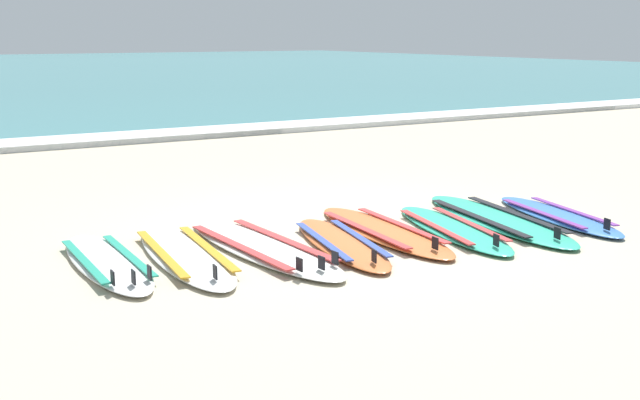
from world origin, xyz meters
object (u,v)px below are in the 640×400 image
surfboard_4 (383,231)px  surfboard_5 (452,229)px  surfboard_3 (341,243)px  surfboard_6 (497,219)px  surfboard_1 (185,254)px  surfboard_2 (261,247)px  surfboard_0 (107,262)px  surfboard_7 (557,215)px

surfboard_4 → surfboard_5: size_ratio=1.07×
surfboard_3 → surfboard_4: size_ratio=0.89×
surfboard_6 → surfboard_1: bearing=173.1°
surfboard_3 → surfboard_2: bearing=159.2°
surfboard_0 → surfboard_7: 4.69m
surfboard_0 → surfboard_3: same height
surfboard_1 → surfboard_4: 2.00m
surfboard_3 → surfboard_1: bearing=164.6°
surfboard_6 → surfboard_7: same height
surfboard_0 → surfboard_1: bearing=-9.4°
surfboard_4 → surfboard_7: same height
surfboard_2 → surfboard_5: size_ratio=1.17×
surfboard_2 → surfboard_3: same height
surfboard_0 → surfboard_4: bearing=-6.6°
surfboard_7 → surfboard_3: bearing=175.1°
surfboard_1 → surfboard_6: size_ratio=0.89×
surfboard_5 → surfboard_6: 0.68m
surfboard_5 → surfboard_7: same height
surfboard_4 → surfboard_6: 1.33m
surfboard_5 → surfboard_7: bearing=-5.3°
surfboard_1 → surfboard_3: (1.39, -0.38, 0.00)m
surfboard_2 → surfboard_3: size_ratio=1.23×
surfboard_1 → surfboard_4: bearing=-5.7°
surfboard_4 → surfboard_1: bearing=174.3°
surfboard_0 → surfboard_4: (2.65, -0.31, -0.00)m
surfboard_2 → surfboard_3: bearing=-20.8°
surfboard_3 → surfboard_7: 2.60m
surfboard_7 → surfboard_0: bearing=171.2°
surfboard_3 → surfboard_7: same height
surfboard_6 → surfboard_4: bearing=171.2°
surfboard_6 → surfboard_3: bearing=179.4°
surfboard_2 → surfboard_7: same height
surfboard_3 → surfboard_6: (1.92, -0.02, -0.00)m
surfboard_4 → surfboard_5: (0.64, -0.28, 0.00)m
surfboard_2 → surfboard_7: 3.32m
surfboard_3 → surfboard_0: bearing=166.5°
surfboard_0 → surfboard_2: same height
surfboard_2 → surfboard_4: same height
surfboard_0 → surfboard_5: size_ratio=0.95×
surfboard_2 → surfboard_5: 1.98m
surfboard_1 → surfboard_3: size_ratio=1.13×
surfboard_1 → surfboard_7: same height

